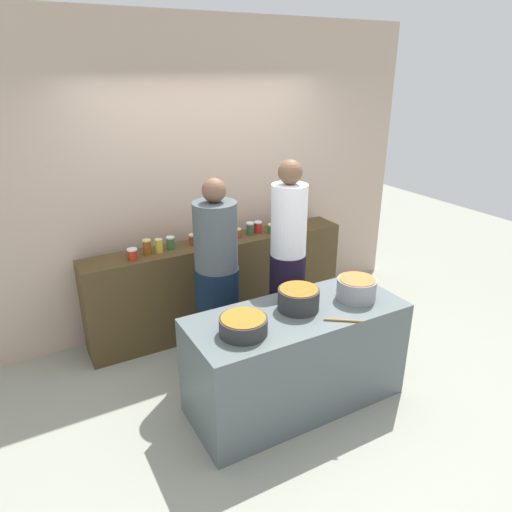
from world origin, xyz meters
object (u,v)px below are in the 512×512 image
object	(u,v)px
preserve_jar_10	(281,222)
preserve_jar_11	(290,223)
preserve_jar_0	(132,254)
wooden_spoon	(343,320)
preserve_jar_3	(171,243)
preserve_jar_4	(194,239)
preserve_jar_2	(159,246)
cook_in_cap	(288,272)
preserve_jar_8	(258,227)
preserve_jar_6	(237,233)
preserve_jar_7	(250,228)
preserve_jar_1	(147,247)
preserve_jar_9	(271,229)
cooking_pot_center	(298,299)
cooking_pot_right	(356,289)
preserve_jar_5	(207,236)
cooking_pot_left	(243,325)
cook_with_tongs	(217,286)
preserve_jar_12	(298,222)

from	to	relation	value
preserve_jar_10	preserve_jar_11	xyz separation A→B (m)	(0.10, -0.01, -0.02)
preserve_jar_0	wooden_spoon	bearing A→B (deg)	-56.09
preserve_jar_0	preserve_jar_3	size ratio (longest dim) A/B	0.85
preserve_jar_4	preserve_jar_10	world-z (taller)	preserve_jar_10
preserve_jar_2	wooden_spoon	distance (m)	1.87
preserve_jar_3	cook_in_cap	size ratio (longest dim) A/B	0.07
preserve_jar_8	preserve_jar_0	bearing A→B (deg)	-175.64
preserve_jar_6	preserve_jar_7	distance (m)	0.16
preserve_jar_1	preserve_jar_9	distance (m)	1.29
preserve_jar_4	cooking_pot_center	world-z (taller)	preserve_jar_4
preserve_jar_10	cooking_pot_right	size ratio (longest dim) A/B	0.48
preserve_jar_3	preserve_jar_5	world-z (taller)	preserve_jar_5
preserve_jar_3	preserve_jar_8	xyz separation A→B (m)	(0.95, 0.02, -0.00)
preserve_jar_5	preserve_jar_10	world-z (taller)	preserve_jar_10
cooking_pot_left	preserve_jar_0	bearing A→B (deg)	104.97
preserve_jar_4	preserve_jar_7	world-z (taller)	preserve_jar_7
cooking_pot_center	cook_with_tongs	xyz separation A→B (m)	(-0.33, 0.75, -0.13)
preserve_jar_11	wooden_spoon	distance (m)	1.79
preserve_jar_0	cooking_pot_right	size ratio (longest dim) A/B	0.34
preserve_jar_12	cooking_pot_center	bearing A→B (deg)	-123.53
preserve_jar_1	preserve_jar_7	bearing A→B (deg)	1.37
preserve_jar_6	preserve_jar_8	distance (m)	0.26
preserve_jar_2	preserve_jar_8	size ratio (longest dim) A/B	1.08
preserve_jar_7	cook_with_tongs	xyz separation A→B (m)	(-0.66, -0.63, -0.23)
preserve_jar_2	preserve_jar_7	size ratio (longest dim) A/B	1.01
preserve_jar_4	cook_with_tongs	world-z (taller)	cook_with_tongs
cooking_pot_right	cook_in_cap	size ratio (longest dim) A/B	0.17
preserve_jar_2	preserve_jar_8	xyz separation A→B (m)	(1.07, 0.04, -0.00)
preserve_jar_6	cook_in_cap	size ratio (longest dim) A/B	0.05
preserve_jar_8	cooking_pot_center	distance (m)	1.46
preserve_jar_11	cooking_pot_left	xyz separation A→B (m)	(-1.33, -1.47, -0.12)
preserve_jar_2	cook_with_tongs	size ratio (longest dim) A/B	0.07
preserve_jar_4	preserve_jar_11	world-z (taller)	preserve_jar_11
preserve_jar_8	wooden_spoon	distance (m)	1.74
preserve_jar_2	preserve_jar_1	bearing A→B (deg)	-179.87
cooking_pot_right	cook_with_tongs	distance (m)	1.18
wooden_spoon	cook_with_tongs	world-z (taller)	cook_with_tongs
preserve_jar_6	cooking_pot_left	bearing A→B (deg)	-115.52
preserve_jar_11	cooking_pot_left	distance (m)	1.98
preserve_jar_11	cook_in_cap	xyz separation A→B (m)	(-0.52, -0.77, -0.15)
cooking_pot_center	wooden_spoon	size ratio (longest dim) A/B	1.14
preserve_jar_1	preserve_jar_8	bearing A→B (deg)	1.98
preserve_jar_9	cooking_pot_right	size ratio (longest dim) A/B	0.33
cooking_pot_center	preserve_jar_2	bearing A→B (deg)	115.36
preserve_jar_1	cooking_pot_left	distance (m)	1.49
cooking_pot_left	preserve_jar_9	bearing A→B (deg)	52.97
preserve_jar_4	cook_in_cap	xyz separation A→B (m)	(0.56, -0.81, -0.15)
preserve_jar_12	preserve_jar_9	bearing A→B (deg)	-170.05
preserve_jar_10	cook_in_cap	xyz separation A→B (m)	(-0.42, -0.78, -0.17)
preserve_jar_10	cooking_pot_center	distance (m)	1.53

